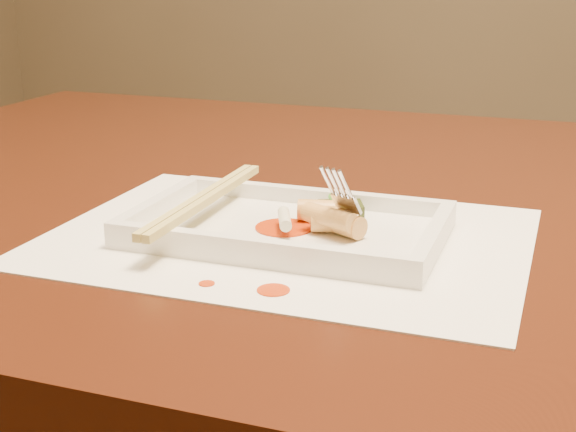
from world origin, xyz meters
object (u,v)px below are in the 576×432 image
(chopstick_a, at_px, (200,198))
(fork, at_px, (376,144))
(plate_base, at_px, (288,232))
(placemat, at_px, (288,237))
(table, at_px, (383,282))

(chopstick_a, distance_m, fork, 0.16)
(plate_base, xyz_separation_m, fork, (0.07, 0.02, 0.08))
(chopstick_a, relative_size, fork, 1.61)
(chopstick_a, bearing_deg, placemat, 0.00)
(table, height_order, placemat, placemat)
(placemat, distance_m, plate_base, 0.00)
(table, bearing_deg, plate_base, -105.33)
(table, height_order, chopstick_a, chopstick_a)
(placemat, distance_m, chopstick_a, 0.09)
(table, distance_m, chopstick_a, 0.25)
(table, bearing_deg, placemat, -105.33)
(table, xyz_separation_m, plate_base, (-0.05, -0.17, 0.11))
(table, bearing_deg, chopstick_a, -126.97)
(chopstick_a, xyz_separation_m, fork, (0.15, 0.02, 0.06))
(placemat, xyz_separation_m, chopstick_a, (-0.08, 0.00, 0.03))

